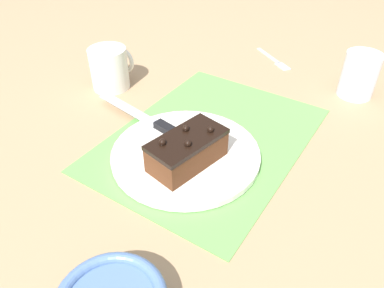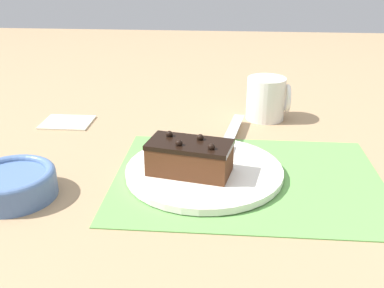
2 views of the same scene
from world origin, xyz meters
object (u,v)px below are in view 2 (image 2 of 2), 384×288
cake_plate (204,171)px  small_bowl (13,183)px  chocolate_cake (190,157)px  serving_knife (226,144)px  coffee_mug (267,99)px

cake_plate → small_bowl: bearing=-162.2°
chocolate_cake → serving_knife: 0.13m
serving_knife → small_bowl: small_bowl is taller
small_bowl → coffee_mug: coffee_mug is taller
chocolate_cake → small_bowl: 0.29m
coffee_mug → cake_plate: bearing=-113.0°
small_bowl → coffee_mug: 0.58m
chocolate_cake → serving_knife: chocolate_cake is taller
cake_plate → coffee_mug: bearing=67.0°
coffee_mug → small_bowl: bearing=-137.2°
serving_knife → coffee_mug: (0.09, 0.20, 0.03)m
chocolate_cake → small_bowl: bearing=-164.4°
chocolate_cake → small_bowl: size_ratio=1.11×
cake_plate → small_bowl: (-0.30, -0.10, 0.01)m
cake_plate → chocolate_cake: size_ratio=1.82×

